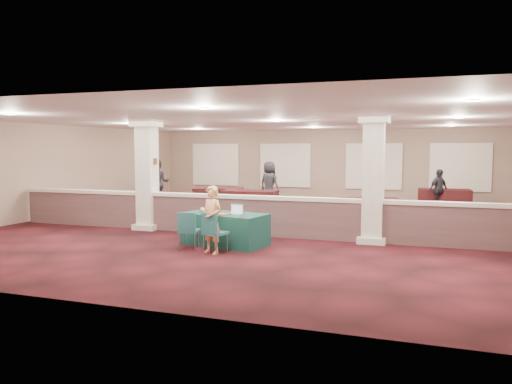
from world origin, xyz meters
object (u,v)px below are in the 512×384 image
(attendee_a, at_px, (158,183))
(attendee_c, at_px, (439,190))
(far_table_back_right, at_px, (444,199))
(far_table_back_left, at_px, (218,198))
(woman, at_px, (212,220))
(conf_chair_main, at_px, (213,230))
(far_table_front_left, at_px, (168,202))
(far_table_front_center, at_px, (221,212))
(far_table_front_right, at_px, (369,210))
(far_table_back_center, at_px, (250,201))
(near_table, at_px, (225,229))
(attendee_d, at_px, (269,184))
(conf_chair_side, at_px, (188,228))
(attendee_b, at_px, (373,205))

(attendee_a, bearing_deg, attendee_c, -8.31)
(far_table_back_right, bearing_deg, far_table_back_left, -163.77)
(woman, bearing_deg, conf_chair_main, 57.47)
(far_table_front_left, bearing_deg, attendee_a, 130.82)
(conf_chair_main, height_order, far_table_front_center, conf_chair_main)
(far_table_front_left, relative_size, far_table_front_right, 0.93)
(attendee_a, bearing_deg, woman, -71.50)
(woman, relative_size, far_table_back_left, 0.78)
(attendee_a, bearing_deg, conf_chair_main, -71.35)
(far_table_front_right, distance_m, far_table_back_center, 4.63)
(far_table_back_right, xyz_separation_m, attendee_a, (-11.24, -2.50, 0.56))
(conf_chair_main, distance_m, far_table_back_left, 8.71)
(near_table, xyz_separation_m, far_table_front_right, (2.91, 5.09, -0.01))
(far_table_back_left, bearing_deg, conf_chair_main, -67.16)
(near_table, relative_size, attendee_d, 1.11)
(far_table_front_left, distance_m, attendee_a, 2.09)
(woman, xyz_separation_m, far_table_back_right, (5.17, 10.53, -0.38))
(attendee_d, bearing_deg, far_table_back_center, 109.81)
(far_table_back_center, bearing_deg, attendee_c, 22.80)
(near_table, relative_size, woman, 1.33)
(woman, bearing_deg, far_table_front_right, 84.14)
(far_table_back_left, distance_m, attendee_a, 2.77)
(conf_chair_main, bearing_deg, far_table_front_right, 82.50)
(near_table, relative_size, conf_chair_side, 2.27)
(far_table_back_left, height_order, attendee_d, attendee_d)
(conf_chair_main, relative_size, far_table_back_left, 0.47)
(far_table_front_left, relative_size, attendee_a, 0.93)
(woman, relative_size, far_table_back_center, 0.77)
(conf_chair_side, distance_m, far_table_back_right, 11.91)
(far_table_front_right, distance_m, far_table_back_left, 6.44)
(attendee_d, bearing_deg, far_table_front_left, 64.83)
(far_table_back_left, bearing_deg, near_table, -65.21)
(far_table_front_center, bearing_deg, far_table_back_left, 115.03)
(near_table, height_order, far_table_back_left, far_table_back_left)
(far_table_back_left, bearing_deg, attendee_a, -179.65)
(far_table_front_center, bearing_deg, attendee_b, -5.71)
(conf_chair_main, distance_m, far_table_back_right, 11.71)
(near_table, height_order, conf_chair_main, conf_chair_main)
(far_table_back_center, xyz_separation_m, attendee_d, (0.02, 2.31, 0.51))
(far_table_back_center, relative_size, attendee_a, 1.05)
(conf_chair_side, xyz_separation_m, far_table_front_right, (3.47, 5.96, -0.15))
(far_table_back_right, bearing_deg, attendee_d, -171.78)
(conf_chair_side, relative_size, far_table_back_right, 0.46)
(near_table, bearing_deg, attendee_c, 71.86)
(far_table_front_right, distance_m, attendee_c, 4.48)
(attendee_a, xyz_separation_m, attendee_d, (4.38, 1.51, -0.04))
(attendee_a, distance_m, attendee_d, 4.63)
(far_table_front_center, bearing_deg, woman, -69.24)
(attendee_d, bearing_deg, conf_chair_main, 120.44)
(conf_chair_main, height_order, woman, woman)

